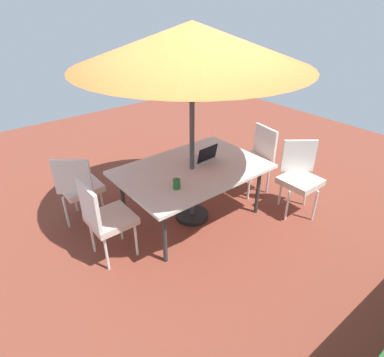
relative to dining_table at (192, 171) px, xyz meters
name	(u,v)px	position (x,y,z in m)	size (l,w,h in m)	color
ground_plane	(192,217)	(0.00, 0.00, -0.71)	(10.00, 10.00, 0.02)	brown
dining_table	(192,171)	(0.00, 0.00, 0.00)	(1.80, 1.23, 0.74)	silver
patio_umbrella	(192,45)	(0.00, 0.00, 1.47)	(2.56, 2.56, 2.40)	#4C4C4C
chair_northwest	(300,175)	(-1.21, 0.75, -0.14)	(0.58, 0.58, 0.98)	beige
chair_southeast	(79,185)	(1.16, -0.81, -0.14)	(0.58, 0.58, 0.98)	beige
chair_east	(105,216)	(1.19, 0.00, -0.14)	(0.46, 0.46, 0.98)	beige
chair_west	(256,157)	(-1.17, 0.03, -0.14)	(0.49, 0.48, 0.98)	beige
laptop	(204,157)	(-0.26, -0.08, 0.09)	(0.34, 0.27, 0.21)	#B7B7BC
cup	(177,184)	(0.43, 0.27, 0.10)	(0.08, 0.08, 0.11)	#286B33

